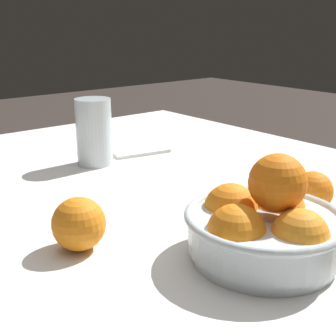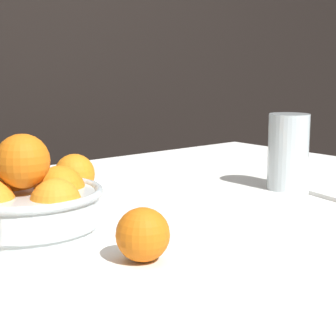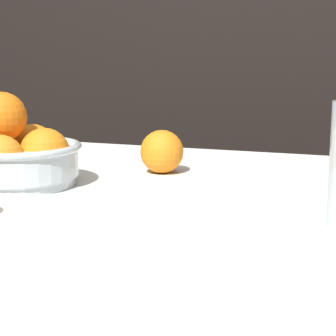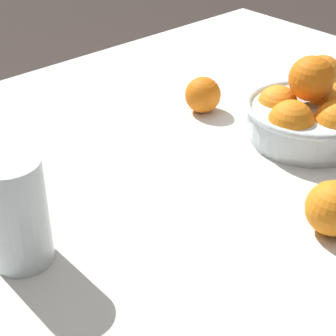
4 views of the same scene
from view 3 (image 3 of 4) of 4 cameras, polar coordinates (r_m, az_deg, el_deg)
dining_table at (r=0.81m, az=-4.15°, el=-8.07°), size 1.49×1.10×0.75m
fruit_bowl at (r=0.95m, az=-15.43°, el=1.27°), size 0.22×0.22×0.15m
orange_loose_front at (r=1.02m, az=-0.63°, el=1.67°), size 0.08×0.08×0.08m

